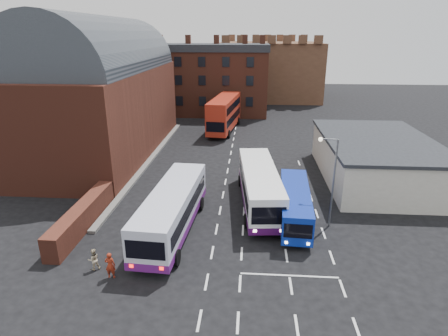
# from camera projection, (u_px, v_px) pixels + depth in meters

# --- Properties ---
(ground) EXTENTS (180.00, 180.00, 0.00)m
(ground) POSITION_uv_depth(u_px,v_px,m) (213.00, 246.00, 26.14)
(ground) COLOR black
(railway_station) EXTENTS (12.00, 28.00, 16.00)m
(railway_station) POSITION_uv_depth(u_px,v_px,m) (101.00, 90.00, 44.31)
(railway_station) COLOR #602B1E
(railway_station) RESTS_ON ground
(forecourt_wall) EXTENTS (1.20, 10.00, 1.80)m
(forecourt_wall) POSITION_uv_depth(u_px,v_px,m) (83.00, 216.00, 28.42)
(forecourt_wall) COLOR #602B1E
(forecourt_wall) RESTS_ON ground
(cream_building) EXTENTS (10.40, 16.40, 4.25)m
(cream_building) POSITION_uv_depth(u_px,v_px,m) (376.00, 159.00, 37.48)
(cream_building) COLOR beige
(cream_building) RESTS_ON ground
(brick_terrace) EXTENTS (22.00, 10.00, 11.00)m
(brick_terrace) POSITION_uv_depth(u_px,v_px,m) (206.00, 83.00, 67.81)
(brick_terrace) COLOR brown
(brick_terrace) RESTS_ON ground
(castle_keep) EXTENTS (22.00, 22.00, 12.00)m
(castle_keep) POSITION_uv_depth(u_px,v_px,m) (268.00, 70.00, 85.55)
(castle_keep) COLOR brown
(castle_keep) RESTS_ON ground
(bus_white_outbound) EXTENTS (3.59, 12.20, 3.29)m
(bus_white_outbound) POSITION_uv_depth(u_px,v_px,m) (172.00, 207.00, 27.52)
(bus_white_outbound) COLOR silver
(bus_white_outbound) RESTS_ON ground
(bus_white_inbound) EXTENTS (3.89, 12.31, 3.30)m
(bus_white_inbound) POSITION_uv_depth(u_px,v_px,m) (260.00, 184.00, 31.68)
(bus_white_inbound) COLOR white
(bus_white_inbound) RESTS_ON ground
(bus_blue) EXTENTS (2.81, 9.55, 2.57)m
(bus_blue) POSITION_uv_depth(u_px,v_px,m) (295.00, 203.00, 29.29)
(bus_blue) COLOR #0C2699
(bus_blue) RESTS_ON ground
(bus_red_double) EXTENTS (4.38, 12.84, 5.04)m
(bus_red_double) POSITION_uv_depth(u_px,v_px,m) (224.00, 113.00, 55.98)
(bus_red_double) COLOR #AC2817
(bus_red_double) RESTS_ON ground
(street_lamp) EXTENTS (1.43, 0.36, 7.03)m
(street_lamp) POSITION_uv_depth(u_px,v_px,m) (331.00, 175.00, 27.43)
(street_lamp) COLOR slate
(street_lamp) RESTS_ON ground
(pedestrian_red) EXTENTS (0.64, 0.44, 1.72)m
(pedestrian_red) POSITION_uv_depth(u_px,v_px,m) (110.00, 265.00, 22.52)
(pedestrian_red) COLOR maroon
(pedestrian_red) RESTS_ON ground
(pedestrian_beige) EXTENTS (0.88, 0.83, 1.43)m
(pedestrian_beige) POSITION_uv_depth(u_px,v_px,m) (94.00, 259.00, 23.36)
(pedestrian_beige) COLOR #BFAE8B
(pedestrian_beige) RESTS_ON ground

